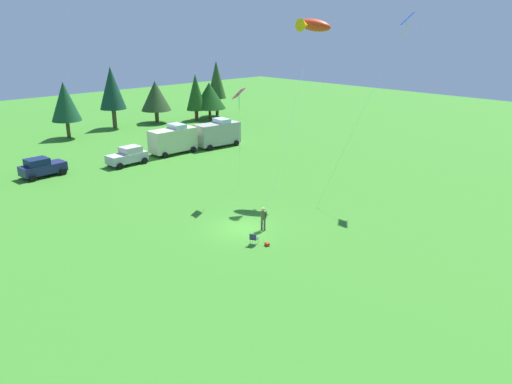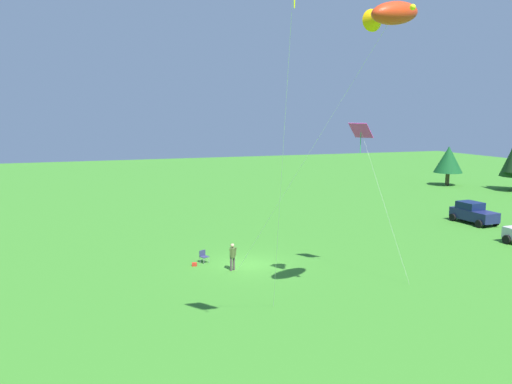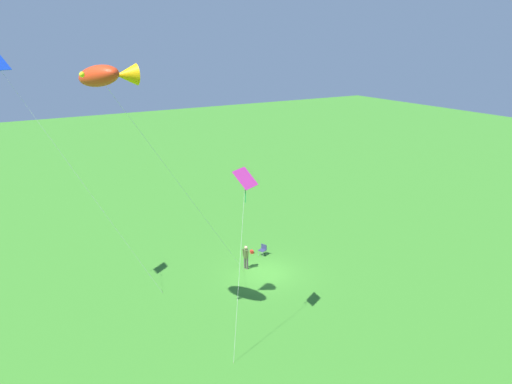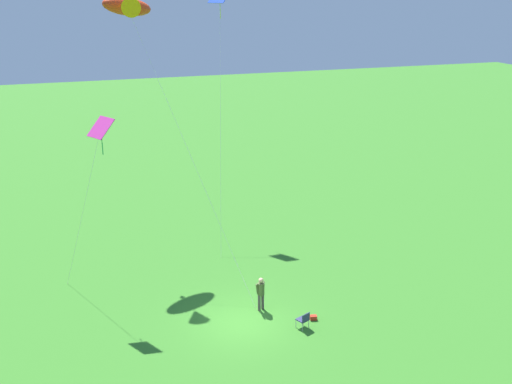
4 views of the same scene
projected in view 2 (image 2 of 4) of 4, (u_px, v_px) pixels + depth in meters
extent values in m
plane|color=#387E26|center=(247.00, 265.00, 32.70)|extent=(160.00, 160.00, 0.00)
cylinder|color=#514444|center=(234.00, 263.00, 31.50)|extent=(0.14, 0.14, 0.85)
cylinder|color=#514444|center=(231.00, 264.00, 31.36)|extent=(0.14, 0.14, 0.85)
cylinder|color=#45552A|center=(232.00, 253.00, 31.31)|extent=(0.44, 0.44, 0.62)
sphere|color=tan|center=(232.00, 245.00, 31.24)|extent=(0.24, 0.24, 0.24)
cylinder|color=#45552A|center=(235.00, 252.00, 31.39)|extent=(0.14, 0.19, 0.56)
cylinder|color=#45552A|center=(230.00, 253.00, 31.14)|extent=(0.13, 0.16, 0.56)
cube|color=navy|center=(204.00, 257.00, 33.00)|extent=(0.63, 0.63, 0.04)
cube|color=navy|center=(202.00, 253.00, 33.13)|extent=(0.23, 0.46, 0.40)
cylinder|color=#A5A8AD|center=(209.00, 260.00, 33.03)|extent=(0.03, 0.03, 0.42)
cylinder|color=#A5A8AD|center=(204.00, 261.00, 32.74)|extent=(0.03, 0.03, 0.42)
cylinder|color=#A5A8AD|center=(205.00, 259.00, 33.33)|extent=(0.03, 0.03, 0.42)
cylinder|color=#A5A8AD|center=(200.00, 260.00, 33.05)|extent=(0.03, 0.03, 0.42)
cube|color=red|center=(194.00, 264.00, 32.37)|extent=(0.29, 0.36, 0.22)
cube|color=navy|center=(474.00, 215.00, 44.88)|extent=(4.30, 2.06, 0.90)
cube|color=#101D45|center=(470.00, 205.00, 45.22)|extent=(2.10, 1.78, 0.65)
cylinder|color=black|center=(453.00, 217.00, 45.95)|extent=(0.69, 0.26, 0.68)
cylinder|color=black|center=(469.00, 216.00, 46.71)|extent=(0.69, 0.26, 0.68)
cylinder|color=black|center=(479.00, 224.00, 43.20)|extent=(0.69, 0.26, 0.68)
cylinder|color=black|center=(496.00, 222.00, 43.95)|extent=(0.69, 0.26, 0.68)
cylinder|color=black|center=(507.00, 240.00, 37.82)|extent=(0.69, 0.26, 0.68)
cylinder|color=#433828|center=(447.00, 179.00, 68.85)|extent=(0.54, 0.54, 1.78)
cone|color=#124C21|center=(449.00, 159.00, 68.43)|extent=(3.84, 3.84, 3.63)
ellipsoid|color=red|center=(395.00, 13.00, 21.27)|extent=(2.05, 3.18, 1.36)
cone|color=#F9B309|center=(378.00, 18.00, 22.48)|extent=(1.00, 1.03, 1.03)
sphere|color=yellow|center=(413.00, 7.00, 20.62)|extent=(0.25, 0.25, 0.25)
cylinder|color=silver|center=(301.00, 167.00, 26.28)|extent=(9.85, 4.15, 14.04)
cylinder|color=#4C3823|center=(237.00, 271.00, 31.28)|extent=(0.04, 0.04, 0.01)
cube|color=#D8329E|center=(361.00, 130.00, 28.75)|extent=(1.46, 1.33, 0.87)
cylinder|color=green|center=(361.00, 143.00, 28.86)|extent=(0.04, 0.04, 1.19)
cylinder|color=silver|center=(385.00, 207.00, 28.85)|extent=(2.07, 2.32, 8.83)
cylinder|color=#4C3823|center=(409.00, 284.00, 28.95)|extent=(0.04, 0.04, 0.01)
cylinder|color=silver|center=(282.00, 175.00, 20.65)|extent=(7.52, 2.28, 14.53)
cylinder|color=#4C3823|center=(273.00, 306.00, 25.65)|extent=(0.04, 0.04, 0.01)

